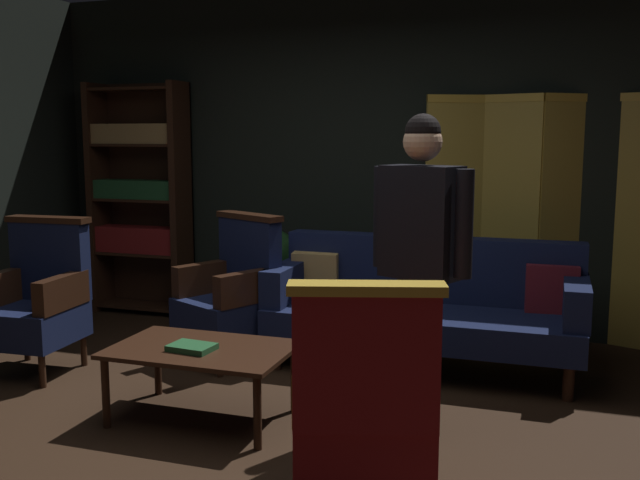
{
  "coord_description": "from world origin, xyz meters",
  "views": [
    {
      "loc": [
        1.37,
        -3.37,
        1.59
      ],
      "look_at": [
        0.0,
        0.8,
        0.95
      ],
      "focal_mm": 40.28,
      "sensor_mm": 36.0,
      "label": 1
    }
  ],
  "objects_px": {
    "armchair_wing_right": "(232,292)",
    "book_green_cloth": "(192,347)",
    "bookshelf": "(140,197)",
    "coffee_table": "(202,355)",
    "standing_figure": "(421,246)",
    "potted_plant": "(268,272)",
    "folding_screen": "(537,216)",
    "velvet_couch": "(425,302)",
    "armchair_gilt_accent": "(364,406)",
    "armchair_wing_left": "(37,300)"
  },
  "relations": [
    {
      "from": "armchair_wing_right",
      "to": "book_green_cloth",
      "type": "bearing_deg",
      "value": -75.97
    },
    {
      "from": "bookshelf",
      "to": "armchair_wing_right",
      "type": "distance_m",
      "value": 1.82
    },
    {
      "from": "book_green_cloth",
      "to": "coffee_table",
      "type": "bearing_deg",
      "value": 69.28
    },
    {
      "from": "bookshelf",
      "to": "standing_figure",
      "type": "bearing_deg",
      "value": -33.82
    },
    {
      "from": "coffee_table",
      "to": "book_green_cloth",
      "type": "distance_m",
      "value": 0.1
    },
    {
      "from": "standing_figure",
      "to": "book_green_cloth",
      "type": "bearing_deg",
      "value": -168.97
    },
    {
      "from": "armchair_wing_right",
      "to": "potted_plant",
      "type": "xyz_separation_m",
      "value": [
        -0.03,
        0.74,
        0.01
      ]
    },
    {
      "from": "armchair_wing_right",
      "to": "folding_screen",
      "type": "bearing_deg",
      "value": 30.03
    },
    {
      "from": "velvet_couch",
      "to": "book_green_cloth",
      "type": "relative_size",
      "value": 8.75
    },
    {
      "from": "potted_plant",
      "to": "book_green_cloth",
      "type": "xyz_separation_m",
      "value": [
        0.31,
        -1.86,
        -0.06
      ]
    },
    {
      "from": "bookshelf",
      "to": "velvet_couch",
      "type": "relative_size",
      "value": 0.97
    },
    {
      "from": "folding_screen",
      "to": "standing_figure",
      "type": "height_order",
      "value": "folding_screen"
    },
    {
      "from": "folding_screen",
      "to": "coffee_table",
      "type": "xyz_separation_m",
      "value": [
        -1.71,
        -2.22,
        -0.61
      ]
    },
    {
      "from": "folding_screen",
      "to": "armchair_wing_right",
      "type": "relative_size",
      "value": 1.83
    },
    {
      "from": "book_green_cloth",
      "to": "armchair_gilt_accent",
      "type": "bearing_deg",
      "value": -30.29
    },
    {
      "from": "folding_screen",
      "to": "standing_figure",
      "type": "xyz_separation_m",
      "value": [
        -0.52,
        -2.05,
        0.04
      ]
    },
    {
      "from": "armchair_gilt_accent",
      "to": "bookshelf",
      "type": "bearing_deg",
      "value": 134.79
    },
    {
      "from": "armchair_gilt_accent",
      "to": "book_green_cloth",
      "type": "bearing_deg",
      "value": 149.71
    },
    {
      "from": "coffee_table",
      "to": "standing_figure",
      "type": "distance_m",
      "value": 1.37
    },
    {
      "from": "bookshelf",
      "to": "armchair_wing_left",
      "type": "bearing_deg",
      "value": -82.27
    },
    {
      "from": "armchair_wing_left",
      "to": "potted_plant",
      "type": "height_order",
      "value": "armchair_wing_left"
    },
    {
      "from": "folding_screen",
      "to": "coffee_table",
      "type": "distance_m",
      "value": 2.87
    },
    {
      "from": "velvet_couch",
      "to": "coffee_table",
      "type": "distance_m",
      "value": 1.69
    },
    {
      "from": "coffee_table",
      "to": "folding_screen",
      "type": "bearing_deg",
      "value": 52.36
    },
    {
      "from": "armchair_wing_left",
      "to": "book_green_cloth",
      "type": "height_order",
      "value": "armchair_wing_left"
    },
    {
      "from": "coffee_table",
      "to": "potted_plant",
      "type": "distance_m",
      "value": 1.83
    },
    {
      "from": "standing_figure",
      "to": "potted_plant",
      "type": "bearing_deg",
      "value": 133.26
    },
    {
      "from": "folding_screen",
      "to": "velvet_couch",
      "type": "height_order",
      "value": "folding_screen"
    },
    {
      "from": "velvet_couch",
      "to": "potted_plant",
      "type": "bearing_deg",
      "value": 162.0
    },
    {
      "from": "armchair_gilt_accent",
      "to": "standing_figure",
      "type": "distance_m",
      "value": 1.06
    },
    {
      "from": "velvet_couch",
      "to": "armchair_gilt_accent",
      "type": "xyz_separation_m",
      "value": [
        0.12,
        -2.1,
        0.04
      ]
    },
    {
      "from": "armchair_wing_left",
      "to": "armchair_gilt_accent",
      "type": "bearing_deg",
      "value": -24.27
    },
    {
      "from": "armchair_gilt_accent",
      "to": "potted_plant",
      "type": "xyz_separation_m",
      "value": [
        -1.47,
        2.53,
        0.01
      ]
    },
    {
      "from": "folding_screen",
      "to": "potted_plant",
      "type": "bearing_deg",
      "value": -168.23
    },
    {
      "from": "armchair_gilt_accent",
      "to": "potted_plant",
      "type": "bearing_deg",
      "value": 120.1
    },
    {
      "from": "armchair_wing_left",
      "to": "armchair_wing_right",
      "type": "xyz_separation_m",
      "value": [
        1.15,
        0.63,
        0.0
      ]
    },
    {
      "from": "armchair_gilt_accent",
      "to": "potted_plant",
      "type": "distance_m",
      "value": 2.93
    },
    {
      "from": "folding_screen",
      "to": "coffee_table",
      "type": "relative_size",
      "value": 1.9
    },
    {
      "from": "standing_figure",
      "to": "book_green_cloth",
      "type": "height_order",
      "value": "standing_figure"
    },
    {
      "from": "folding_screen",
      "to": "book_green_cloth",
      "type": "bearing_deg",
      "value": -127.23
    },
    {
      "from": "coffee_table",
      "to": "armchair_wing_left",
      "type": "relative_size",
      "value": 0.96
    },
    {
      "from": "velvet_couch",
      "to": "standing_figure",
      "type": "relative_size",
      "value": 1.25
    },
    {
      "from": "armchair_gilt_accent",
      "to": "book_green_cloth",
      "type": "xyz_separation_m",
      "value": [
        -1.16,
        0.68,
        -0.05
      ]
    },
    {
      "from": "standing_figure",
      "to": "potted_plant",
      "type": "xyz_separation_m",
      "value": [
        -1.53,
        1.62,
        -0.53
      ]
    },
    {
      "from": "bookshelf",
      "to": "coffee_table",
      "type": "bearing_deg",
      "value": -51.2
    },
    {
      "from": "coffee_table",
      "to": "armchair_gilt_accent",
      "type": "distance_m",
      "value": 1.36
    },
    {
      "from": "coffee_table",
      "to": "standing_figure",
      "type": "relative_size",
      "value": 0.59
    },
    {
      "from": "potted_plant",
      "to": "armchair_wing_right",
      "type": "bearing_deg",
      "value": -87.54
    },
    {
      "from": "folding_screen",
      "to": "standing_figure",
      "type": "relative_size",
      "value": 1.12
    },
    {
      "from": "bookshelf",
      "to": "standing_figure",
      "type": "relative_size",
      "value": 1.2
    }
  ]
}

